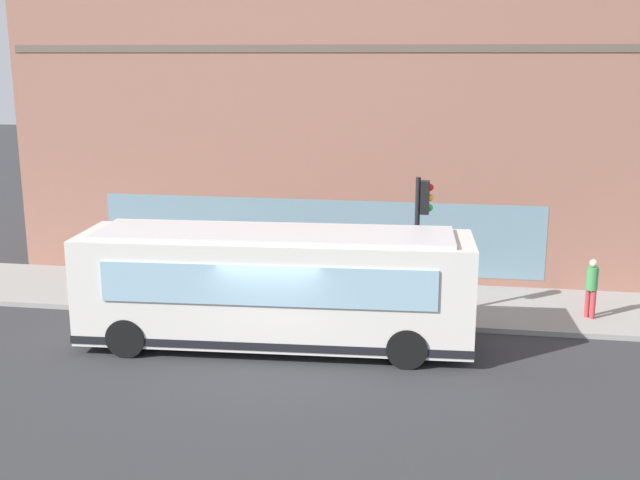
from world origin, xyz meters
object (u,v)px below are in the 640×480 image
(city_bus_nearside, at_px, (274,288))
(fire_hydrant, at_px, (286,290))
(pedestrian_near_building_entrance, at_px, (223,258))
(pedestrian_near_hydrant, at_px, (592,284))
(traffic_light_near_corner, at_px, (422,222))
(pedestrian_by_light_pole, at_px, (323,256))
(newspaper_vending_box, at_px, (400,285))

(city_bus_nearside, relative_size, fire_hydrant, 13.75)
(pedestrian_near_building_entrance, bearing_deg, pedestrian_near_hydrant, -96.29)
(traffic_light_near_corner, distance_m, pedestrian_by_light_pole, 4.73)
(city_bus_nearside, distance_m, fire_hydrant, 3.38)
(city_bus_nearside, xyz_separation_m, fire_hydrant, (3.19, 0.39, -1.04))
(fire_hydrant, bearing_deg, pedestrian_near_building_entrance, 62.01)
(pedestrian_by_light_pole, distance_m, newspaper_vending_box, 2.87)
(newspaper_vending_box, bearing_deg, pedestrian_near_building_entrance, 86.22)
(city_bus_nearside, distance_m, pedestrian_by_light_pole, 5.22)
(pedestrian_by_light_pole, height_order, newspaper_vending_box, pedestrian_by_light_pole)
(traffic_light_near_corner, distance_m, newspaper_vending_box, 3.02)
(pedestrian_near_hydrant, bearing_deg, city_bus_nearside, 110.81)
(fire_hydrant, height_order, newspaper_vending_box, newspaper_vending_box)
(traffic_light_near_corner, height_order, pedestrian_by_light_pole, traffic_light_near_corner)
(pedestrian_near_hydrant, relative_size, newspaper_vending_box, 1.90)
(traffic_light_near_corner, height_order, pedestrian_near_building_entrance, traffic_light_near_corner)
(pedestrian_by_light_pole, bearing_deg, traffic_light_near_corner, -132.22)
(fire_hydrant, bearing_deg, pedestrian_near_hydrant, -90.04)
(pedestrian_near_hydrant, xyz_separation_m, pedestrian_near_building_entrance, (1.22, 11.07, -0.02))
(newspaper_vending_box, bearing_deg, traffic_light_near_corner, -160.28)
(pedestrian_by_light_pole, relative_size, pedestrian_near_building_entrance, 0.99)
(city_bus_nearside, bearing_deg, fire_hydrant, 6.94)
(pedestrian_by_light_pole, distance_m, pedestrian_near_building_entrance, 3.18)
(city_bus_nearside, xyz_separation_m, pedestrian_by_light_pole, (5.18, -0.41, -0.45))
(traffic_light_near_corner, relative_size, pedestrian_by_light_pole, 2.44)
(traffic_light_near_corner, height_order, fire_hydrant, traffic_light_near_corner)
(city_bus_nearside, height_order, fire_hydrant, city_bus_nearside)
(pedestrian_by_light_pole, distance_m, pedestrian_near_hydrant, 8.23)
(fire_hydrant, distance_m, pedestrian_near_building_entrance, 2.66)
(traffic_light_near_corner, relative_size, newspaper_vending_box, 4.48)
(fire_hydrant, xyz_separation_m, pedestrian_near_building_entrance, (1.21, 2.29, 0.60))
(pedestrian_near_hydrant, relative_size, pedestrian_near_building_entrance, 1.02)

